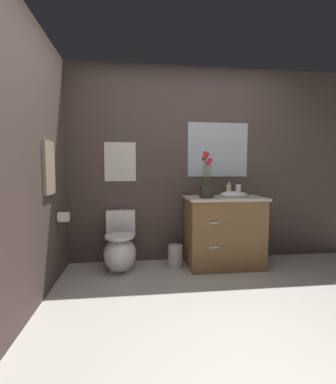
# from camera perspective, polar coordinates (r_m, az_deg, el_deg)

# --- Properties ---
(ground_plane) EXTENTS (9.73, 9.73, 0.00)m
(ground_plane) POSITION_cam_1_polar(r_m,az_deg,el_deg) (2.38, 9.86, -25.33)
(ground_plane) COLOR #B2ADA3
(wall_back) EXTENTS (4.54, 0.05, 2.50)m
(wall_back) POSITION_cam_1_polar(r_m,az_deg,el_deg) (3.57, 6.25, 5.69)
(wall_back) COLOR #4C3D38
(wall_back) RESTS_ON ground_plane
(wall_left) EXTENTS (0.05, 4.16, 2.50)m
(wall_left) POSITION_cam_1_polar(r_m,az_deg,el_deg) (2.57, -26.94, 5.56)
(wall_left) COLOR #4C3D38
(wall_left) RESTS_ON ground_plane
(toilet) EXTENTS (0.38, 0.59, 0.69)m
(toilet) POSITION_cam_1_polar(r_m,az_deg,el_deg) (3.32, -10.12, -11.87)
(toilet) COLOR white
(toilet) RESTS_ON ground_plane
(vanity_cabinet) EXTENTS (0.94, 0.56, 1.04)m
(vanity_cabinet) POSITION_cam_1_polar(r_m,az_deg,el_deg) (3.42, 11.79, -8.00)
(vanity_cabinet) COLOR brown
(vanity_cabinet) RESTS_ON ground_plane
(flower_vase) EXTENTS (0.14, 0.14, 0.55)m
(flower_vase) POSITION_cam_1_polar(r_m,az_deg,el_deg) (3.18, 8.21, 1.83)
(flower_vase) COLOR #38332D
(flower_vase) RESTS_ON vanity_cabinet
(soap_bottle) EXTENTS (0.06, 0.06, 0.17)m
(soap_bottle) POSITION_cam_1_polar(r_m,az_deg,el_deg) (3.45, 12.77, 0.38)
(soap_bottle) COLOR beige
(soap_bottle) RESTS_ON vanity_cabinet
(lotion_bottle) EXTENTS (0.06, 0.06, 0.18)m
(lotion_bottle) POSITION_cam_1_polar(r_m,az_deg,el_deg) (3.36, 14.69, 0.35)
(lotion_bottle) COLOR white
(lotion_bottle) RESTS_ON vanity_cabinet
(trash_bin) EXTENTS (0.18, 0.18, 0.27)m
(trash_bin) POSITION_cam_1_polar(r_m,az_deg,el_deg) (3.37, 1.60, -13.45)
(trash_bin) COLOR #B7B7BC
(trash_bin) RESTS_ON ground_plane
(wall_poster) EXTENTS (0.39, 0.01, 0.49)m
(wall_poster) POSITION_cam_1_polar(r_m,az_deg,el_deg) (3.45, -10.13, 6.33)
(wall_poster) COLOR silver
(wall_mirror) EXTENTS (0.80, 0.01, 0.70)m
(wall_mirror) POSITION_cam_1_polar(r_m,az_deg,el_deg) (3.62, 10.52, 8.80)
(wall_mirror) COLOR #B2BCC6
(hanging_towel) EXTENTS (0.03, 0.28, 0.52)m
(hanging_towel) POSITION_cam_1_polar(r_m,az_deg,el_deg) (2.86, -23.94, 4.72)
(hanging_towel) COLOR gray
(toilet_paper_roll) EXTENTS (0.11, 0.11, 0.11)m
(toilet_paper_roll) POSITION_cam_1_polar(r_m,az_deg,el_deg) (3.13, -21.31, -4.97)
(toilet_paper_roll) COLOR white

